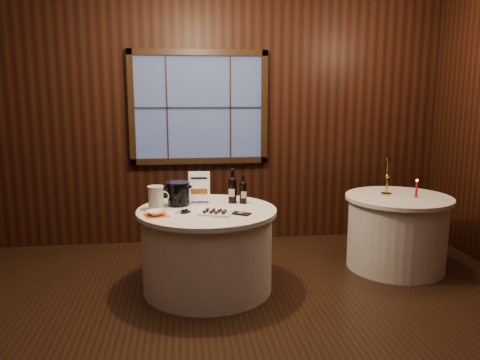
{
  "coord_description": "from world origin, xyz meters",
  "views": [
    {
      "loc": [
        -0.22,
        -3.17,
        1.81
      ],
      "look_at": [
        0.29,
        0.9,
        1.05
      ],
      "focal_mm": 35.0,
      "sensor_mm": 36.0,
      "label": 1
    }
  ],
  "objects": [
    {
      "name": "ground",
      "position": [
        0.0,
        0.0,
        0.0
      ],
      "size": [
        6.0,
        6.0,
        0.0
      ],
      "primitive_type": "plane",
      "color": "black",
      "rests_on": "ground"
    },
    {
      "name": "back_wall",
      "position": [
        0.0,
        2.48,
        1.54
      ],
      "size": [
        6.0,
        0.1,
        3.0
      ],
      "color": "black",
      "rests_on": "ground"
    },
    {
      "name": "main_table",
      "position": [
        0.0,
        1.0,
        0.39
      ],
      "size": [
        1.28,
        1.28,
        0.77
      ],
      "color": "silver",
      "rests_on": "ground"
    },
    {
      "name": "side_table",
      "position": [
        2.0,
        1.3,
        0.39
      ],
      "size": [
        1.08,
        1.08,
        0.77
      ],
      "color": "silver",
      "rests_on": "ground"
    },
    {
      "name": "sign_stand",
      "position": [
        -0.06,
        1.22,
        0.88
      ],
      "size": [
        0.2,
        0.11,
        0.33
      ],
      "rotation": [
        0.0,
        0.0,
        -0.1
      ],
      "color": "silver",
      "rests_on": "main_table"
    },
    {
      "name": "port_bottle_left",
      "position": [
        0.26,
        1.21,
        0.92
      ],
      "size": [
        0.08,
        0.09,
        0.34
      ],
      "rotation": [
        0.0,
        0.0,
        -0.32
      ],
      "color": "black",
      "rests_on": "main_table"
    },
    {
      "name": "port_bottle_right",
      "position": [
        0.36,
        1.18,
        0.89
      ],
      "size": [
        0.07,
        0.07,
        0.29
      ],
      "rotation": [
        0.0,
        0.0,
        0.03
      ],
      "color": "black",
      "rests_on": "main_table"
    },
    {
      "name": "ice_bucket",
      "position": [
        -0.26,
        1.17,
        0.89
      ],
      "size": [
        0.22,
        0.22,
        0.22
      ],
      "color": "black",
      "rests_on": "main_table"
    },
    {
      "name": "chocolate_plate",
      "position": [
        0.07,
        0.8,
        0.79
      ],
      "size": [
        0.33,
        0.28,
        0.04
      ],
      "rotation": [
        0.0,
        0.0,
        -0.4
      ],
      "color": "white",
      "rests_on": "main_table"
    },
    {
      "name": "chocolate_box",
      "position": [
        0.28,
        0.77,
        0.78
      ],
      "size": [
        0.19,
        0.17,
        0.01
      ],
      "primitive_type": "cube",
      "rotation": [
        0.0,
        0.0,
        -0.59
      ],
      "color": "black",
      "rests_on": "main_table"
    },
    {
      "name": "grape_bunch",
      "position": [
        -0.2,
        0.86,
        0.79
      ],
      "size": [
        0.15,
        0.08,
        0.03
      ],
      "rotation": [
        0.0,
        0.0,
        0.28
      ],
      "color": "black",
      "rests_on": "main_table"
    },
    {
      "name": "glass_pitcher",
      "position": [
        -0.46,
        1.05,
        0.88
      ],
      "size": [
        0.2,
        0.15,
        0.21
      ],
      "rotation": [
        0.0,
        0.0,
        0.19
      ],
      "color": "silver",
      "rests_on": "main_table"
    },
    {
      "name": "orange_napkin",
      "position": [
        -0.45,
        0.83,
        0.77
      ],
      "size": [
        0.25,
        0.25,
        0.0
      ],
      "primitive_type": "cube",
      "rotation": [
        0.0,
        0.0,
        0.26
      ],
      "color": "orange",
      "rests_on": "main_table"
    },
    {
      "name": "cracker_bowl",
      "position": [
        -0.45,
        0.83,
        0.79
      ],
      "size": [
        0.21,
        0.21,
        0.04
      ],
      "primitive_type": "imported",
      "rotation": [
        0.0,
        0.0,
        0.35
      ],
      "color": "white",
      "rests_on": "orange_napkin"
    },
    {
      "name": "brass_candlestick",
      "position": [
        1.9,
        1.37,
        0.91
      ],
      "size": [
        0.11,
        0.11,
        0.39
      ],
      "color": "gold",
      "rests_on": "side_table"
    },
    {
      "name": "red_candle",
      "position": [
        2.15,
        1.22,
        0.84
      ],
      "size": [
        0.05,
        0.05,
        0.19
      ],
      "color": "gold",
      "rests_on": "side_table"
    }
  ]
}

